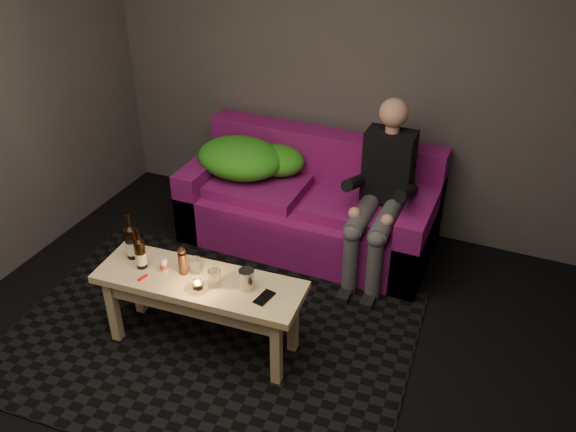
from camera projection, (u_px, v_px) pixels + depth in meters
name	position (u px, v px, depth m)	size (l,w,h in m)	color
floor	(218.00, 420.00, 3.26)	(4.50, 4.50, 0.00)	black
room	(247.00, 99.00, 2.76)	(4.50, 4.50, 4.50)	silver
rug	(209.00, 338.00, 3.79)	(2.46, 1.79, 0.01)	black
sofa	(311.00, 207.00, 4.59)	(1.84, 0.83, 0.79)	#821173
green_blanket	(247.00, 158.00, 4.59)	(0.81, 0.55, 0.28)	green
person	(381.00, 190.00, 4.10)	(0.33, 0.76, 1.23)	black
coffee_table	(200.00, 291.00, 3.54)	(1.25, 0.47, 0.50)	#E4C185
beer_bottle_a	(131.00, 242.00, 3.62)	(0.07, 0.07, 0.29)	black
beer_bottle_b	(140.00, 253.00, 3.54)	(0.07, 0.07, 0.26)	black
salt_shaker	(164.00, 264.00, 3.54)	(0.04, 0.04, 0.09)	silver
pepper_mill	(183.00, 263.00, 3.50)	(0.05, 0.05, 0.14)	black
tumbler_back	(195.00, 265.00, 3.53)	(0.07, 0.07, 0.09)	white
tealight	(198.00, 284.00, 3.41)	(0.06, 0.06, 0.05)	white
tumbler_front	(215.00, 278.00, 3.42)	(0.08, 0.08, 0.09)	white
steel_cup	(247.00, 279.00, 3.39)	(0.09, 0.09, 0.12)	#A9ACAF
smartphone	(264.00, 298.00, 3.34)	(0.07, 0.14, 0.01)	black
red_lighter	(143.00, 278.00, 3.49)	(0.02, 0.07, 0.01)	red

